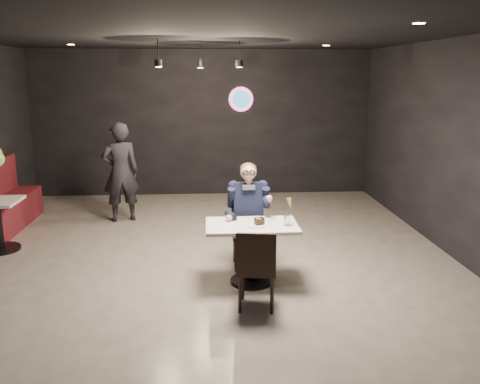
{
  "coord_description": "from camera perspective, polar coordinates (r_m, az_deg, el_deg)",
  "views": [
    {
      "loc": [
        0.09,
        -6.14,
        2.51
      ],
      "look_at": [
        0.51,
        0.29,
        1.01
      ],
      "focal_mm": 38.0,
      "sensor_mm": 36.0,
      "label": 1
    }
  ],
  "objects": [
    {
      "name": "seated_man",
      "position": [
        6.64,
        0.91,
        -2.51
      ],
      "size": [
        0.6,
        0.8,
        1.44
      ],
      "primitive_type": "cube",
      "color": "black",
      "rests_on": "floor"
    },
    {
      "name": "floor",
      "position": [
        6.63,
        -4.29,
        -9.15
      ],
      "size": [
        9.0,
        9.0,
        0.0
      ],
      "primitive_type": "plane",
      "color": "gray",
      "rests_on": "ground"
    },
    {
      "name": "cake_slice",
      "position": [
        6.05,
        2.19,
        -3.33
      ],
      "size": [
        0.12,
        0.11,
        0.07
      ],
      "primitive_type": "cube",
      "rotation": [
        0.0,
        0.0,
        0.35
      ],
      "color": "black",
      "rests_on": "dessert_plate"
    },
    {
      "name": "main_table",
      "position": [
        6.23,
        1.31,
        -6.93
      ],
      "size": [
        1.1,
        0.7,
        0.75
      ],
      "primitive_type": "cube",
      "color": "white",
      "rests_on": "floor"
    },
    {
      "name": "pendant_lights",
      "position": [
        8.15,
        -4.52,
        15.69
      ],
      "size": [
        1.4,
        1.2,
        0.36
      ],
      "primitive_type": "cube",
      "color": "black",
      "rests_on": "floor"
    },
    {
      "name": "dessert_plate",
      "position": [
        6.04,
        1.89,
        -3.76
      ],
      "size": [
        0.23,
        0.23,
        0.01
      ],
      "primitive_type": "cylinder",
      "color": "white",
      "rests_on": "main_table"
    },
    {
      "name": "sundae_glass",
      "position": [
        6.07,
        5.31,
        -2.95
      ],
      "size": [
        0.07,
        0.07,
        0.17
      ],
      "primitive_type": "cylinder",
      "color": "silver",
      "rests_on": "main_table"
    },
    {
      "name": "passerby",
      "position": [
        8.98,
        -13.26,
        2.18
      ],
      "size": [
        0.72,
        0.57,
        1.72
      ],
      "primitive_type": "imported",
      "rotation": [
        0.0,
        0.0,
        3.42
      ],
      "color": "black",
      "rests_on": "floor"
    },
    {
      "name": "mint_leaf",
      "position": [
        6.01,
        2.12,
        -3.0
      ],
      "size": [
        0.07,
        0.04,
        0.01
      ],
      "primitive_type": "ellipsoid",
      "color": "green",
      "rests_on": "cake_slice"
    },
    {
      "name": "chair_near",
      "position": [
        5.58,
        1.91,
        -8.43
      ],
      "size": [
        0.49,
        0.52,
        0.92
      ],
      "primitive_type": "cube",
      "rotation": [
        0.0,
        0.0,
        -0.15
      ],
      "color": "black",
      "rests_on": "floor"
    },
    {
      "name": "wafer_cone",
      "position": [
        6.08,
        5.64,
        -1.31
      ],
      "size": [
        0.09,
        0.09,
        0.14
      ],
      "primitive_type": "cone",
      "rotation": [
        0.0,
        0.0,
        0.26
      ],
      "color": "tan",
      "rests_on": "sundae_glass"
    },
    {
      "name": "wall_sign",
      "position": [
        10.64,
        0.11,
        10.38
      ],
      "size": [
        0.5,
        0.06,
        0.5
      ],
      "primitive_type": null,
      "color": "pink",
      "rests_on": "floor"
    },
    {
      "name": "booth_bench",
      "position": [
        9.1,
        -25.15,
        -0.55
      ],
      "size": [
        0.55,
        2.22,
        1.11
      ],
      "primitive_type": "cube",
      "color": "#4E1017",
      "rests_on": "floor"
    },
    {
      "name": "chair_far",
      "position": [
        6.72,
        0.9,
        -4.64
      ],
      "size": [
        0.42,
        0.46,
        0.92
      ],
      "primitive_type": "cube",
      "color": "black",
      "rests_on": "floor"
    }
  ]
}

